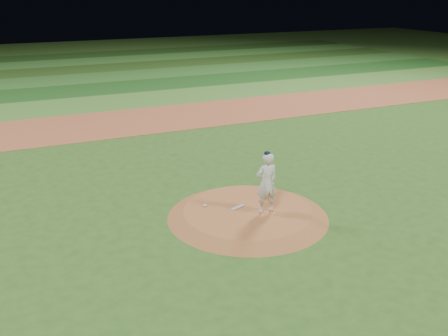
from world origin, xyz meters
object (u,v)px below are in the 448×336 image
(pitchers_mound, at_px, (248,213))
(rosin_bag, at_px, (205,206))
(pitching_rubber, at_px, (238,207))
(pitcher_on_mound, at_px, (266,183))

(pitchers_mound, xyz_separation_m, rosin_bag, (-1.24, 0.85, 0.16))
(pitching_rubber, relative_size, pitcher_on_mound, 0.26)
(pitchers_mound, height_order, pitcher_on_mound, pitcher_on_mound)
(pitching_rubber, distance_m, rosin_bag, 1.15)
(pitcher_on_mound, bearing_deg, pitchers_mound, 141.87)
(pitching_rubber, distance_m, pitcher_on_mound, 1.44)
(pitchers_mound, distance_m, pitching_rubber, 0.41)
(pitching_rubber, height_order, pitcher_on_mound, pitcher_on_mound)
(rosin_bag, bearing_deg, pitching_rubber, -28.46)
(rosin_bag, relative_size, pitcher_on_mound, 0.06)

